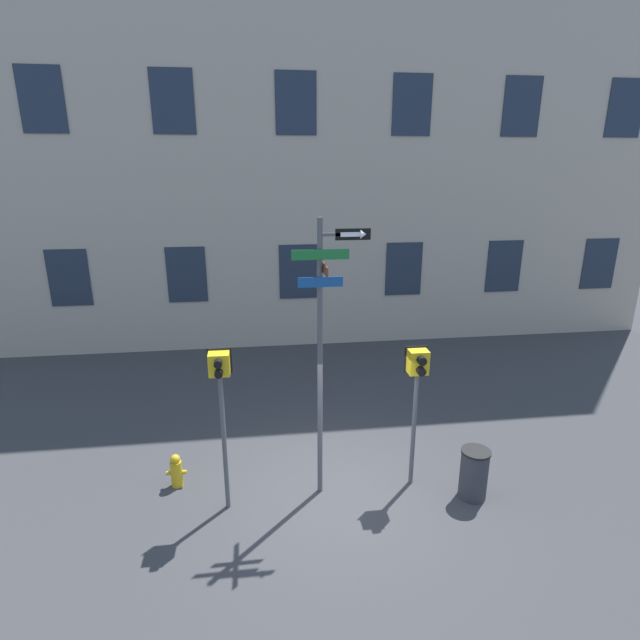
% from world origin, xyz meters
% --- Properties ---
extents(ground_plane, '(60.00, 60.00, 0.00)m').
position_xyz_m(ground_plane, '(0.00, 0.00, 0.00)').
color(ground_plane, '#38383A').
extents(building_facade, '(24.00, 0.63, 14.70)m').
position_xyz_m(building_facade, '(-0.00, 8.28, 7.35)').
color(building_facade, tan).
rests_on(building_facade, ground_plane).
extents(street_sign_pole, '(1.25, 0.86, 4.92)m').
position_xyz_m(street_sign_pole, '(-0.25, 0.25, 2.93)').
color(street_sign_pole, '#4C4C51').
rests_on(street_sign_pole, ground_plane).
extents(pedestrian_signal_left, '(0.39, 0.40, 2.89)m').
position_xyz_m(pedestrian_signal_left, '(-1.95, 0.02, 2.26)').
color(pedestrian_signal_left, '#4C4C51').
rests_on(pedestrian_signal_left, ground_plane).
extents(pedestrian_signal_right, '(0.40, 0.40, 2.67)m').
position_xyz_m(pedestrian_signal_right, '(1.40, 0.28, 2.12)').
color(pedestrian_signal_right, '#4C4C51').
rests_on(pedestrian_signal_right, ground_plane).
extents(fire_hydrant, '(0.37, 0.21, 0.65)m').
position_xyz_m(fire_hydrant, '(-2.91, 0.75, 0.31)').
color(fire_hydrant, gold).
rests_on(fire_hydrant, ground_plane).
extents(trash_bin, '(0.52, 0.52, 0.93)m').
position_xyz_m(trash_bin, '(2.37, -0.25, 0.47)').
color(trash_bin, '#333338').
rests_on(trash_bin, ground_plane).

